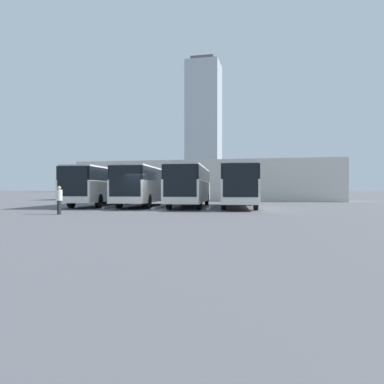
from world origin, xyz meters
The scene contains 11 objects.
ground_plane centered at (0.00, 0.00, 0.00)m, with size 600.00×600.00×0.00m, color #5B5B60.
bus_0 centered at (-5.94, -5.54, 1.80)m, with size 3.87×12.29×3.22m.
curb_divider_0 centered at (-3.96, -3.75, 0.07)m, with size 0.24×5.30×0.15m, color #B2B2AD.
bus_1 centered at (-1.98, -5.58, 1.80)m, with size 3.87×12.29×3.22m.
curb_divider_1 centered at (0.00, -3.79, 0.07)m, with size 0.24×5.30×0.15m, color #B2B2AD.
bus_2 centered at (1.98, -5.83, 1.80)m, with size 3.87×12.29×3.22m.
curb_divider_2 centered at (3.96, -4.04, 0.07)m, with size 0.24×5.30×0.15m, color #B2B2AD.
bus_3 centered at (5.94, -5.80, 1.80)m, with size 3.87×12.29×3.22m.
pedestrian centered at (3.36, 4.81, 0.88)m, with size 0.47×0.47×1.63m.
station_building centered at (0.00, -24.56, 2.57)m, with size 33.48×11.25×5.06m.
office_tower centered at (30.88, -182.21, 36.70)m, with size 18.12×18.12×74.60m.
Camera 1 is at (-8.83, 24.10, 1.44)m, focal length 35.00 mm.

